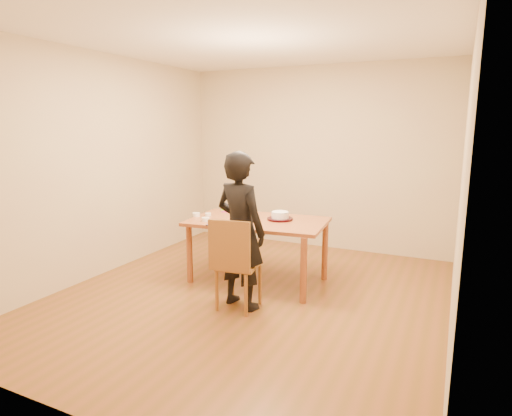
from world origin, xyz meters
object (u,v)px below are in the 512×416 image
at_px(cake_plate, 280,219).
at_px(person, 240,231).
at_px(cake, 280,215).
at_px(dining_table, 258,221).
at_px(dining_chair, 239,265).

height_order(cake_plate, person, person).
bearing_deg(cake_plate, cake, 0.00).
xyz_separation_m(dining_table, cake_plate, (0.23, 0.11, 0.03)).
height_order(dining_table, dining_chair, dining_table).
bearing_deg(cake, dining_chair, -95.43).
distance_m(dining_table, person, 0.75).
xyz_separation_m(cake_plate, person, (-0.08, -0.84, 0.04)).
bearing_deg(cake, dining_table, -154.19).
bearing_deg(dining_table, dining_chair, -84.29).
bearing_deg(dining_table, cake, 20.57).
height_order(dining_table, cake_plate, cake_plate).
relative_size(dining_chair, person, 0.24).
relative_size(dining_table, cake, 7.80).
distance_m(dining_table, cake, 0.27).
bearing_deg(dining_table, cake_plate, 20.57).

